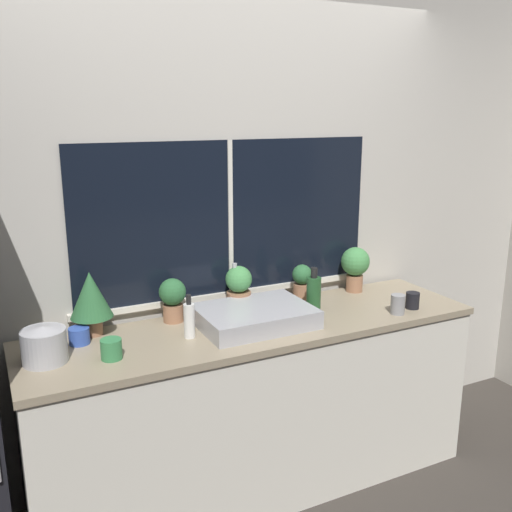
{
  "coord_description": "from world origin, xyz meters",
  "views": [
    {
      "loc": [
        -1.19,
        -2.09,
        1.94
      ],
      "look_at": [
        -0.01,
        0.29,
        1.26
      ],
      "focal_mm": 40.0,
      "sensor_mm": 36.0,
      "label": 1
    }
  ],
  "objects_px": {
    "mug_black": "(412,300)",
    "kettle": "(44,345)",
    "potted_plant_far_left": "(91,297)",
    "mug_green": "(111,349)",
    "potted_plant_far_right": "(355,265)",
    "potted_plant_center": "(238,288)",
    "potted_plant_right": "(302,281)",
    "sink": "(254,316)",
    "soap_bottle": "(189,320)",
    "mug_grey": "(398,304)",
    "bottle_tall": "(314,294)",
    "potted_plant_left": "(173,297)",
    "mug_blue": "(79,336)"
  },
  "relations": [
    {
      "from": "mug_black",
      "to": "kettle",
      "type": "distance_m",
      "value": 1.85
    },
    {
      "from": "potted_plant_far_left",
      "to": "mug_green",
      "type": "xyz_separation_m",
      "value": [
        0.02,
        -0.31,
        -0.14
      ]
    },
    {
      "from": "kettle",
      "to": "potted_plant_far_right",
      "type": "bearing_deg",
      "value": 7.25
    },
    {
      "from": "potted_plant_far_left",
      "to": "potted_plant_center",
      "type": "height_order",
      "value": "potted_plant_far_left"
    },
    {
      "from": "potted_plant_right",
      "to": "kettle",
      "type": "distance_m",
      "value": 1.41
    },
    {
      "from": "sink",
      "to": "mug_green",
      "type": "relative_size",
      "value": 6.06
    },
    {
      "from": "soap_bottle",
      "to": "mug_black",
      "type": "relative_size",
      "value": 2.38
    },
    {
      "from": "potted_plant_far_right",
      "to": "mug_grey",
      "type": "relative_size",
      "value": 2.55
    },
    {
      "from": "potted_plant_far_right",
      "to": "potted_plant_center",
      "type": "bearing_deg",
      "value": -180.0
    },
    {
      "from": "mug_grey",
      "to": "potted_plant_far_right",
      "type": "bearing_deg",
      "value": 86.39
    },
    {
      "from": "mug_grey",
      "to": "bottle_tall",
      "type": "bearing_deg",
      "value": 150.22
    },
    {
      "from": "potted_plant_left",
      "to": "bottle_tall",
      "type": "distance_m",
      "value": 0.73
    },
    {
      "from": "sink",
      "to": "mug_black",
      "type": "height_order",
      "value": "sink"
    },
    {
      "from": "potted_plant_far_left",
      "to": "bottle_tall",
      "type": "bearing_deg",
      "value": -10.25
    },
    {
      "from": "mug_green",
      "to": "mug_grey",
      "type": "height_order",
      "value": "mug_grey"
    },
    {
      "from": "potted_plant_left",
      "to": "soap_bottle",
      "type": "distance_m",
      "value": 0.24
    },
    {
      "from": "potted_plant_far_right",
      "to": "mug_green",
      "type": "bearing_deg",
      "value": -168.13
    },
    {
      "from": "mug_blue",
      "to": "soap_bottle",
      "type": "bearing_deg",
      "value": -17.74
    },
    {
      "from": "potted_plant_far_left",
      "to": "mug_green",
      "type": "height_order",
      "value": "potted_plant_far_left"
    },
    {
      "from": "soap_bottle",
      "to": "bottle_tall",
      "type": "distance_m",
      "value": 0.7
    },
    {
      "from": "sink",
      "to": "potted_plant_center",
      "type": "xyz_separation_m",
      "value": [
        0.01,
        0.22,
        0.08
      ]
    },
    {
      "from": "potted_plant_left",
      "to": "mug_blue",
      "type": "height_order",
      "value": "potted_plant_left"
    },
    {
      "from": "potted_plant_left",
      "to": "kettle",
      "type": "bearing_deg",
      "value": -160.79
    },
    {
      "from": "soap_bottle",
      "to": "mug_green",
      "type": "xyz_separation_m",
      "value": [
        -0.38,
        -0.08,
        -0.04
      ]
    },
    {
      "from": "bottle_tall",
      "to": "mug_blue",
      "type": "relative_size",
      "value": 2.58
    },
    {
      "from": "potted_plant_center",
      "to": "kettle",
      "type": "bearing_deg",
      "value": -167.43
    },
    {
      "from": "potted_plant_right",
      "to": "bottle_tall",
      "type": "xyz_separation_m",
      "value": [
        -0.05,
        -0.2,
        -0.01
      ]
    },
    {
      "from": "sink",
      "to": "potted_plant_far_right",
      "type": "distance_m",
      "value": 0.8
    },
    {
      "from": "sink",
      "to": "potted_plant_far_left",
      "type": "relative_size",
      "value": 1.79
    },
    {
      "from": "sink",
      "to": "mug_grey",
      "type": "distance_m",
      "value": 0.76
    },
    {
      "from": "mug_grey",
      "to": "kettle",
      "type": "relative_size",
      "value": 0.55
    },
    {
      "from": "potted_plant_far_right",
      "to": "mug_black",
      "type": "relative_size",
      "value": 2.99
    },
    {
      "from": "potted_plant_far_left",
      "to": "potted_plant_right",
      "type": "distance_m",
      "value": 1.15
    },
    {
      "from": "potted_plant_left",
      "to": "potted_plant_right",
      "type": "height_order",
      "value": "potted_plant_left"
    },
    {
      "from": "potted_plant_far_left",
      "to": "mug_blue",
      "type": "xyz_separation_m",
      "value": [
        -0.08,
        -0.08,
        -0.15
      ]
    },
    {
      "from": "sink",
      "to": "potted_plant_right",
      "type": "xyz_separation_m",
      "value": [
        0.41,
        0.22,
        0.06
      ]
    },
    {
      "from": "potted_plant_far_right",
      "to": "mug_blue",
      "type": "relative_size",
      "value": 2.8
    },
    {
      "from": "potted_plant_right",
      "to": "soap_bottle",
      "type": "distance_m",
      "value": 0.79
    },
    {
      "from": "potted_plant_far_right",
      "to": "mug_blue",
      "type": "distance_m",
      "value": 1.59
    },
    {
      "from": "potted_plant_left",
      "to": "potted_plant_right",
      "type": "distance_m",
      "value": 0.75
    },
    {
      "from": "bottle_tall",
      "to": "mug_black",
      "type": "bearing_deg",
      "value": -20.1
    },
    {
      "from": "potted_plant_far_right",
      "to": "soap_bottle",
      "type": "xyz_separation_m",
      "value": [
        -1.11,
        -0.24,
        -0.07
      ]
    },
    {
      "from": "potted_plant_center",
      "to": "mug_blue",
      "type": "xyz_separation_m",
      "value": [
        -0.83,
        -0.08,
        -0.09
      ]
    },
    {
      "from": "bottle_tall",
      "to": "kettle",
      "type": "xyz_separation_m",
      "value": [
        -1.34,
        -0.02,
        -0.02
      ]
    },
    {
      "from": "sink",
      "to": "mug_green",
      "type": "distance_m",
      "value": 0.73
    },
    {
      "from": "mug_blue",
      "to": "potted_plant_left",
      "type": "bearing_deg",
      "value": 10.06
    },
    {
      "from": "potted_plant_far_right",
      "to": "kettle",
      "type": "height_order",
      "value": "potted_plant_far_right"
    },
    {
      "from": "potted_plant_right",
      "to": "mug_blue",
      "type": "relative_size",
      "value": 2.16
    },
    {
      "from": "sink",
      "to": "potted_plant_far_left",
      "type": "distance_m",
      "value": 0.79
    },
    {
      "from": "potted_plant_right",
      "to": "potted_plant_far_left",
      "type": "bearing_deg",
      "value": 180.0
    }
  ]
}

